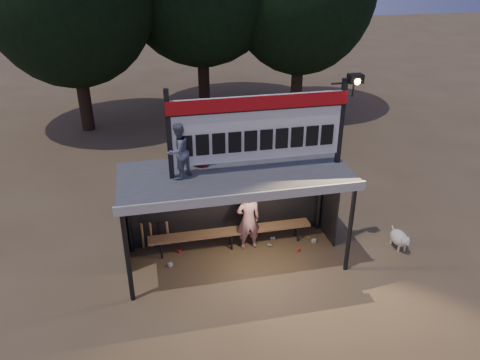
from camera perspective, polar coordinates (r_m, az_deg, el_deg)
ground at (r=11.27m, az=-0.56°, el=-9.67°), size 80.00×80.00×0.00m
player at (r=11.25m, az=1.01°, el=-4.81°), size 0.60×0.41×1.61m
child_a at (r=9.65m, az=-7.59°, el=3.54°), size 0.74×0.74×1.21m
child_b at (r=10.20m, az=-4.90°, el=4.15°), size 0.54×0.46×0.94m
dugout_shelter at (r=10.50m, az=-0.88°, el=-0.74°), size 5.10×2.08×2.32m
scoreboard_assembly at (r=9.80m, az=2.58°, el=6.62°), size 4.10×0.27×1.99m
bench at (r=11.47m, az=-1.14°, el=-6.34°), size 4.00×0.35×0.48m
dog at (r=12.15m, az=18.91°, el=-6.76°), size 0.36×0.81×0.49m
bats at (r=11.54m, az=-10.31°, el=-6.59°), size 0.68×0.35×0.84m
litter at (r=11.59m, az=1.34°, el=-8.30°), size 3.73×0.74×0.08m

